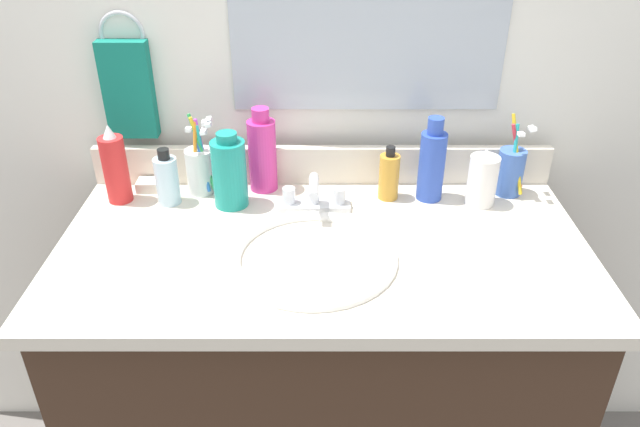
# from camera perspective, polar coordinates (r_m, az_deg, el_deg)

# --- Properties ---
(vanity_cabinet) EXTENTS (1.02, 0.51, 0.81)m
(vanity_cabinet) POSITION_cam_1_polar(r_m,az_deg,el_deg) (1.51, 0.22, -16.61)
(vanity_cabinet) COLOR #382316
(vanity_cabinet) RESTS_ON ground_plane
(countertop) EXTENTS (1.07, 0.56, 0.03)m
(countertop) POSITION_cam_1_polar(r_m,az_deg,el_deg) (1.24, 0.25, -3.34)
(countertop) COLOR beige
(countertop) RESTS_ON vanity_cabinet
(backsplash) EXTENTS (1.07, 0.02, 0.09)m
(backsplash) POSITION_cam_1_polar(r_m,az_deg,el_deg) (1.44, 0.22, 4.56)
(backsplash) COLOR beige
(backsplash) RESTS_ON countertop
(back_wall) EXTENTS (2.17, 0.04, 1.30)m
(back_wall) POSITION_cam_1_polar(r_m,az_deg,el_deg) (1.61, 0.20, -1.91)
(back_wall) COLOR white
(back_wall) RESTS_ON ground_plane
(towel_ring) EXTENTS (0.10, 0.01, 0.10)m
(towel_ring) POSITION_cam_1_polar(r_m,az_deg,el_deg) (1.44, -17.96, 15.65)
(towel_ring) COLOR silver
(hand_towel) EXTENTS (0.11, 0.04, 0.22)m
(hand_towel) POSITION_cam_1_polar(r_m,az_deg,el_deg) (1.46, -17.40, 10.93)
(hand_towel) COLOR #147260
(sink_basin) EXTENTS (0.33, 0.33, 0.11)m
(sink_basin) POSITION_cam_1_polar(r_m,az_deg,el_deg) (1.20, -0.61, -5.42)
(sink_basin) COLOR white
(sink_basin) RESTS_ON countertop
(faucet) EXTENTS (0.16, 0.10, 0.08)m
(faucet) POSITION_cam_1_polar(r_m,az_deg,el_deg) (1.34, -0.54, 1.50)
(faucet) COLOR silver
(faucet) RESTS_ON countertop
(bottle_gel_clear) EXTENTS (0.05, 0.05, 0.13)m
(bottle_gel_clear) POSITION_cam_1_polar(r_m,az_deg,el_deg) (1.39, -14.05, 3.08)
(bottle_gel_clear) COLOR silver
(bottle_gel_clear) RESTS_ON countertop
(bottle_spray_red) EXTENTS (0.05, 0.05, 0.18)m
(bottle_spray_red) POSITION_cam_1_polar(r_m,az_deg,el_deg) (1.42, -18.51, 4.06)
(bottle_spray_red) COLOR red
(bottle_spray_red) RESTS_ON countertop
(bottle_lotion_white) EXTENTS (0.06, 0.06, 0.13)m
(bottle_lotion_white) POSITION_cam_1_polar(r_m,az_deg,el_deg) (1.39, 14.92, 3.06)
(bottle_lotion_white) COLOR white
(bottle_lotion_white) RESTS_ON countertop
(bottle_shampoo_blue) EXTENTS (0.06, 0.06, 0.19)m
(bottle_shampoo_blue) POSITION_cam_1_polar(r_m,az_deg,el_deg) (1.38, 10.40, 4.60)
(bottle_shampoo_blue) COLOR #2D4CB2
(bottle_shampoo_blue) RESTS_ON countertop
(bottle_soap_pink) EXTENTS (0.06, 0.06, 0.20)m
(bottle_soap_pink) POSITION_cam_1_polar(r_m,az_deg,el_deg) (1.40, -5.37, 5.62)
(bottle_soap_pink) COLOR #D8338C
(bottle_soap_pink) RESTS_ON countertop
(bottle_mouthwash_teal) EXTENTS (0.08, 0.08, 0.17)m
(bottle_mouthwash_teal) POSITION_cam_1_polar(r_m,az_deg,el_deg) (1.34, -8.42, 3.82)
(bottle_mouthwash_teal) COLOR teal
(bottle_mouthwash_teal) RESTS_ON countertop
(bottle_oil_amber) EXTENTS (0.05, 0.05, 0.13)m
(bottle_oil_amber) POSITION_cam_1_polar(r_m,az_deg,el_deg) (1.38, 6.46, 3.50)
(bottle_oil_amber) COLOR gold
(bottle_oil_amber) RESTS_ON countertop
(cup_white_ceramic) EXTENTS (0.07, 0.07, 0.19)m
(cup_white_ceramic) POSITION_cam_1_polar(r_m,az_deg,el_deg) (1.42, -11.06, 4.20)
(cup_white_ceramic) COLOR white
(cup_white_ceramic) RESTS_ON countertop
(cup_blue_plastic) EXTENTS (0.07, 0.07, 0.19)m
(cup_blue_plastic) POSITION_cam_1_polar(r_m,az_deg,el_deg) (1.45, 17.36, 3.85)
(cup_blue_plastic) COLOR #3F66B7
(cup_blue_plastic) RESTS_ON countertop
(soap_bar) EXTENTS (0.06, 0.04, 0.02)m
(soap_bar) POSITION_cam_1_polar(r_m,az_deg,el_deg) (1.47, -15.41, 2.58)
(soap_bar) COLOR white
(soap_bar) RESTS_ON countertop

